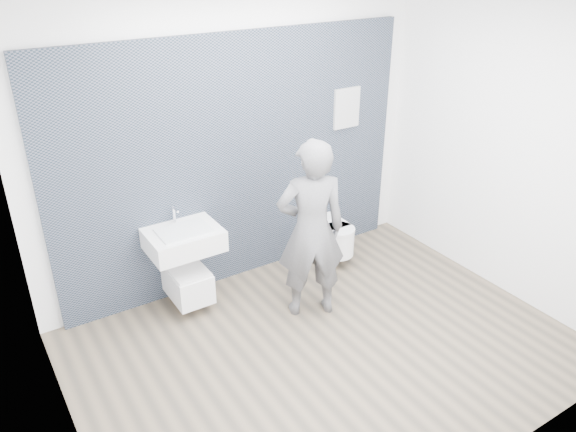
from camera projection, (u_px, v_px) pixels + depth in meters
ground at (326, 349)px, 4.73m from camera, size 4.00×4.00×0.00m
room_shell at (334, 154)px, 3.96m from camera, size 4.00×4.00×4.00m
tile_wall at (243, 270)px, 5.85m from camera, size 3.60×0.06×2.40m
washbasin at (184, 239)px, 4.98m from camera, size 0.64×0.48×0.48m
toilet_square at (188, 281)px, 5.18m from camera, size 0.33×0.48×0.59m
toilet_rounded at (332, 237)px, 5.92m from camera, size 0.33×0.57×0.31m
info_placard at (340, 241)px, 6.40m from camera, size 0.31×0.03×0.41m
visitor at (311, 230)px, 4.86m from camera, size 0.71×0.60×1.67m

